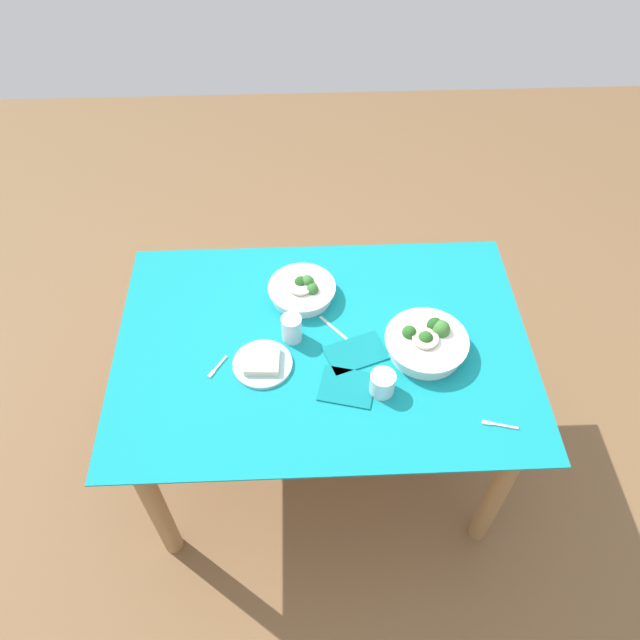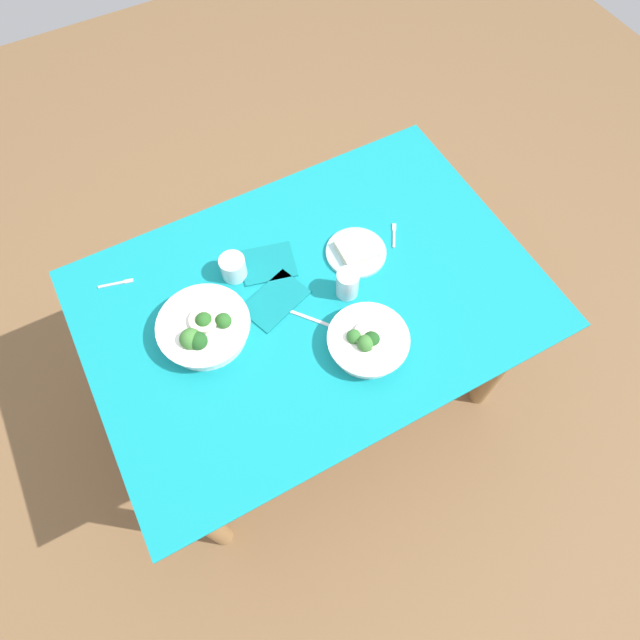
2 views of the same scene
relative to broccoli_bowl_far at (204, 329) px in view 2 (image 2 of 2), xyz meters
name	(u,v)px [view 2 (image 2 of 2)]	position (x,y,z in m)	size (l,w,h in m)	color
ground_plane	(315,385)	(0.34, -0.04, -0.80)	(6.00, 6.00, 0.00)	brown
dining_table	(313,315)	(0.34, -0.04, -0.15)	(1.41, 0.98, 0.76)	teal
broccoli_bowl_far	(204,329)	(0.00, 0.00, 0.00)	(0.28, 0.28, 0.10)	white
broccoli_bowl_near	(368,341)	(0.41, -0.26, -0.01)	(0.24, 0.24, 0.09)	white
bread_side_plate	(356,251)	(0.55, 0.04, -0.03)	(0.20, 0.20, 0.04)	#99C6D1
water_glass_center	(233,267)	(0.17, 0.16, 0.00)	(0.08, 0.08, 0.08)	silver
water_glass_side	(348,284)	(0.45, -0.07, 0.01)	(0.07, 0.07, 0.10)	silver
fork_by_far_bowl	(394,234)	(0.70, 0.05, -0.04)	(0.06, 0.09, 0.00)	#B7B7BC
fork_by_near_bowl	(117,283)	(-0.18, 0.30, -0.04)	(0.11, 0.04, 0.00)	#B7B7BC
table_knife_left	(305,317)	(0.29, -0.09, -0.04)	(0.18, 0.01, 0.00)	#B7B7BC
napkin_folded_upper	(275,300)	(0.24, 0.01, -0.03)	(0.20, 0.13, 0.01)	#0F777D
napkin_folded_lower	(268,263)	(0.28, 0.14, -0.03)	(0.17, 0.14, 0.01)	#0F777D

